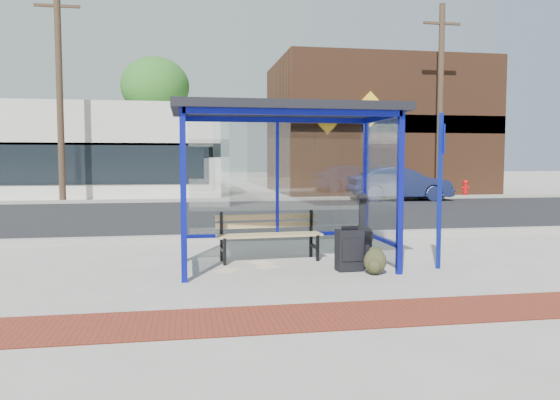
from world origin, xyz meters
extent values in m
plane|color=#B2ADA0|center=(0.00, 0.00, 0.00)|extent=(120.00, 120.00, 0.00)
cube|color=maroon|center=(0.00, -2.60, 0.01)|extent=(60.00, 1.00, 0.01)
cube|color=gray|center=(0.00, 2.90, 0.06)|extent=(60.00, 0.25, 0.12)
cube|color=black|center=(0.00, 8.00, 0.00)|extent=(60.00, 10.00, 0.00)
cube|color=gray|center=(0.00, 13.10, 0.06)|extent=(60.00, 0.25, 0.12)
cube|color=#B2ADA0|center=(0.00, 15.00, 0.00)|extent=(60.00, 4.00, 0.01)
cube|color=#0D1498|center=(-1.50, -0.75, 1.15)|extent=(0.08, 0.08, 2.30)
cube|color=#0D1498|center=(1.50, -0.75, 1.15)|extent=(0.08, 0.08, 2.30)
cube|color=#0D1498|center=(-1.50, 0.75, 1.15)|extent=(0.08, 0.08, 2.30)
cube|color=#0D1498|center=(1.50, 0.75, 1.15)|extent=(0.08, 0.08, 2.30)
cube|color=#0D1498|center=(0.00, 0.75, 2.26)|extent=(3.00, 0.08, 0.08)
cube|color=#0D1498|center=(0.00, -0.75, 2.26)|extent=(3.00, 0.08, 0.08)
cube|color=#0D1498|center=(-1.50, 0.00, 2.26)|extent=(0.08, 1.50, 0.08)
cube|color=#0D1498|center=(1.50, 0.00, 2.26)|extent=(0.08, 1.50, 0.08)
cube|color=#0D1498|center=(0.00, 0.75, 0.40)|extent=(3.00, 0.08, 0.06)
cube|color=#0D1498|center=(-1.50, 0.00, 0.40)|extent=(0.08, 1.50, 0.06)
cube|color=#0D1498|center=(1.50, 0.00, 0.40)|extent=(0.08, 1.50, 0.06)
cube|color=#0D1498|center=(0.00, 0.75, 1.35)|extent=(0.05, 0.05, 1.90)
cube|color=silver|center=(0.00, 0.75, 1.31)|extent=(2.84, 0.01, 1.82)
cube|color=silver|center=(-1.50, 0.00, 1.31)|extent=(0.02, 1.34, 1.82)
cube|color=silver|center=(1.50, 0.00, 1.31)|extent=(0.02, 1.34, 1.82)
cube|color=black|center=(0.00, 0.00, 2.36)|extent=(3.30, 1.80, 0.12)
cube|color=silver|center=(-9.00, 18.00, 2.00)|extent=(18.00, 6.00, 4.00)
cube|color=#59331E|center=(8.00, 18.50, 3.20)|extent=(10.00, 7.00, 6.40)
cube|color=black|center=(8.00, 15.05, 3.20)|extent=(10.00, 0.10, 0.80)
cube|color=yellow|center=(6.50, 14.95, 3.80)|extent=(1.56, 0.06, 1.56)
cylinder|color=#4C3826|center=(-3.00, 22.00, 2.50)|extent=(0.36, 0.36, 5.00)
ellipsoid|color=#26661D|center=(-3.00, 22.00, 5.50)|extent=(3.60, 3.60, 3.06)
cylinder|color=#4C3826|center=(12.50, 22.00, 2.50)|extent=(0.36, 0.36, 5.00)
ellipsoid|color=#26661D|center=(12.50, 22.00, 5.50)|extent=(3.60, 3.60, 3.06)
cylinder|color=#4C3826|center=(-6.00, 13.40, 4.00)|extent=(0.24, 0.24, 8.00)
cube|color=#4C3826|center=(-6.00, 13.40, 7.20)|extent=(1.60, 0.10, 0.10)
cylinder|color=#4C3826|center=(9.00, 13.40, 4.00)|extent=(0.24, 0.24, 8.00)
cube|color=#4C3826|center=(9.00, 13.40, 7.20)|extent=(1.60, 0.10, 0.10)
cube|color=black|center=(-0.89, 0.32, 0.21)|extent=(0.05, 0.05, 0.42)
cube|color=black|center=(-0.92, 0.68, 0.40)|extent=(0.05, 0.05, 0.79)
cube|color=black|center=(-0.90, 0.50, 0.21)|extent=(0.07, 0.38, 0.05)
cube|color=black|center=(0.60, 0.42, 0.21)|extent=(0.05, 0.05, 0.42)
cube|color=black|center=(0.57, 0.78, 0.40)|extent=(0.05, 0.05, 0.79)
cube|color=black|center=(0.59, 0.60, 0.21)|extent=(0.07, 0.38, 0.05)
cube|color=tan|center=(-0.15, 0.40, 0.42)|extent=(1.68, 0.20, 0.03)
cube|color=tan|center=(-0.16, 0.50, 0.42)|extent=(1.68, 0.20, 0.03)
cube|color=tan|center=(-0.16, 0.60, 0.42)|extent=(1.68, 0.20, 0.03)
cube|color=tan|center=(-0.17, 0.70, 0.42)|extent=(1.68, 0.20, 0.03)
cube|color=tan|center=(-0.17, 0.74, 0.56)|extent=(1.68, 0.14, 0.09)
cube|color=tan|center=(-0.17, 0.74, 0.69)|extent=(1.68, 0.14, 0.09)
cylinder|color=black|center=(1.10, -0.31, 0.19)|extent=(0.40, 0.19, 0.39)
cylinder|color=black|center=(1.10, -0.31, 0.50)|extent=(0.34, 0.18, 0.32)
cube|color=black|center=(1.10, -0.31, 0.34)|extent=(0.29, 0.17, 0.46)
cube|color=black|center=(1.10, -0.31, 0.81)|extent=(0.12, 0.11, 0.46)
cube|color=black|center=(1.10, -0.31, 1.01)|extent=(0.16, 0.12, 0.09)
cube|color=black|center=(0.87, -0.40, 0.31)|extent=(0.39, 0.26, 0.59)
cylinder|color=black|center=(0.73, -0.41, 0.03)|extent=(0.07, 0.22, 0.05)
cylinder|color=black|center=(1.01, -0.39, 0.03)|extent=(0.07, 0.22, 0.05)
cube|color=black|center=(0.87, -0.40, 0.64)|extent=(0.24, 0.06, 0.04)
cube|color=black|center=(0.88, -0.52, 0.32)|extent=(0.30, 0.03, 0.32)
ellipsoid|color=#2F2F1A|center=(1.16, -0.70, 0.19)|extent=(0.38, 0.33, 0.37)
ellipsoid|color=#2F2F1A|center=(1.12, -0.80, 0.13)|extent=(0.22, 0.19, 0.19)
cube|color=#2F2F1A|center=(1.17, -0.68, 0.36)|extent=(0.11, 0.08, 0.03)
cube|color=navy|center=(2.24, -0.46, 1.15)|extent=(0.09, 0.09, 2.31)
cube|color=navy|center=(2.28, -0.47, 1.92)|extent=(0.13, 0.27, 0.43)
cube|color=white|center=(-0.26, 0.06, 0.00)|extent=(0.43, 0.41, 0.01)
cube|color=white|center=(-0.88, -0.10, 0.00)|extent=(0.44, 0.46, 0.01)
cube|color=white|center=(-0.32, 0.40, 0.00)|extent=(0.40, 0.45, 0.01)
imported|color=#192148|center=(6.89, 12.46, 0.66)|extent=(4.06, 1.59, 1.31)
cylinder|color=red|center=(10.27, 13.49, 0.31)|extent=(0.20, 0.20, 0.61)
sphere|color=red|center=(10.27, 13.49, 0.64)|extent=(0.22, 0.22, 0.22)
cylinder|color=red|center=(10.27, 13.49, 0.41)|extent=(0.34, 0.17, 0.10)
camera|label=1|loc=(-1.47, -7.99, 1.63)|focal=35.00mm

